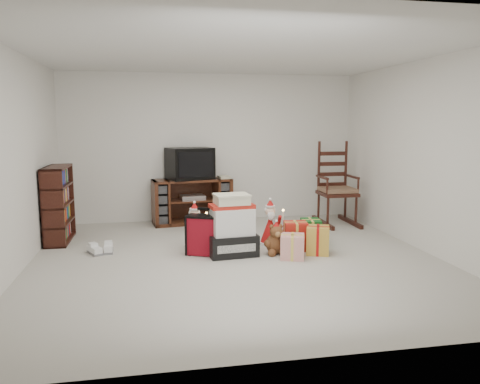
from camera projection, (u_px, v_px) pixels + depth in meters
name	position (u px, v px, depth m)	size (l,w,h in m)	color
room	(237.00, 159.00, 5.61)	(5.01, 5.01, 2.51)	beige
tv_stand	(192.00, 201.00, 7.85)	(1.36, 0.64, 0.75)	#4C2315
bookshelf	(59.00, 205.00, 6.64)	(0.29, 0.88, 1.08)	#3A1810
rocking_chair	(336.00, 195.00, 7.82)	(0.57, 0.95, 1.43)	#3A1810
gift_pile	(232.00, 229.00, 5.97)	(0.66, 0.51, 0.77)	black
red_suitcase	(203.00, 235.00, 5.98)	(0.45, 0.35, 0.61)	maroon
stocking	(242.00, 231.00, 6.02)	(0.28, 0.12, 0.60)	#0C7312
teddy_bear	(276.00, 241.00, 6.04)	(0.26, 0.23, 0.38)	brown
santa_figurine	(270.00, 227.00, 6.49)	(0.31, 0.30, 0.64)	#A41211
mrs_claus_figurine	(195.00, 230.00, 6.35)	(0.30, 0.29, 0.62)	#A41211
sneaker_pair	(102.00, 250.00, 6.08)	(0.36, 0.29, 0.10)	white
gift_cluster	(307.00, 241.00, 6.13)	(0.62, 0.96, 0.29)	#AD1F13
crt_television	(190.00, 163.00, 7.77)	(0.83, 0.72, 0.52)	black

